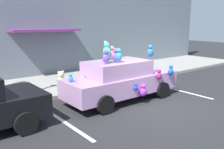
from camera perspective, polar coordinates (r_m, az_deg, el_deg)
name	(u,v)px	position (r m, az deg, el deg)	size (l,w,h in m)	color
ground_plane	(157,107)	(8.93, 10.50, -7.37)	(60.00, 60.00, 0.00)	#262628
sidewalk	(83,80)	(12.61, -6.82, -1.17)	(24.00, 4.00, 0.15)	gray
storefront_building	(61,18)	(14.15, -11.88, 12.82)	(24.00, 1.25, 6.40)	slate
parking_stripe_front	(176,89)	(11.30, 14.62, -3.41)	(0.12, 3.60, 0.01)	silver
parking_stripe_rear	(61,120)	(7.78, -11.72, -10.38)	(0.12, 3.60, 0.01)	silver
plush_covered_car	(121,79)	(9.29, 2.07, -1.16)	(4.58, 1.97, 2.27)	#B388B5
teddy_bear_on_sidewalk	(61,80)	(10.80, -11.77, -1.27)	(0.39, 0.33, 0.75)	beige
pedestrian_walking_past	(106,56)	(14.79, -1.50, 4.31)	(0.34, 0.34, 1.73)	#236540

